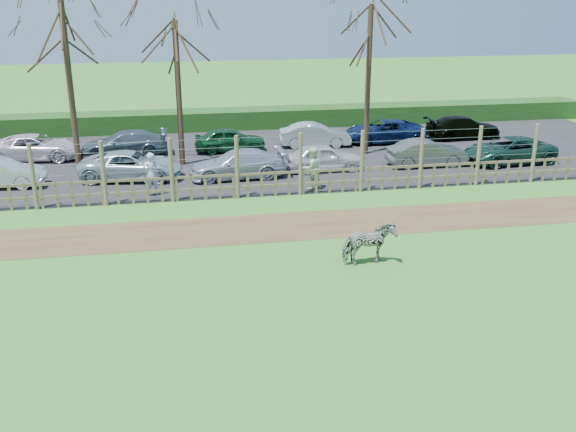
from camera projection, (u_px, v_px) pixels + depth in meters
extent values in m
plane|color=#54A444|center=(269.00, 285.00, 17.74)|extent=(120.00, 120.00, 0.00)
cube|color=brown|center=(249.00, 229.00, 21.91)|extent=(34.00, 2.80, 0.01)
cube|color=#232326|center=(224.00, 157.00, 31.18)|extent=(44.00, 13.00, 0.04)
cube|color=#1E4716|center=(213.00, 120.00, 37.50)|extent=(46.00, 2.00, 1.10)
cube|color=brown|center=(238.00, 187.00, 25.01)|extent=(30.00, 0.06, 0.10)
cube|color=brown|center=(237.00, 175.00, 24.84)|extent=(30.00, 0.06, 0.10)
cylinder|color=brown|center=(33.00, 177.00, 23.48)|extent=(0.16, 0.16, 2.50)
cylinder|color=brown|center=(104.00, 174.00, 23.90)|extent=(0.16, 0.16, 2.50)
cylinder|color=brown|center=(171.00, 170.00, 24.32)|extent=(0.16, 0.16, 2.50)
cylinder|color=brown|center=(237.00, 167.00, 24.74)|extent=(0.16, 0.16, 2.50)
cylinder|color=brown|center=(300.00, 164.00, 25.17)|extent=(0.16, 0.16, 2.50)
cylinder|color=brown|center=(362.00, 161.00, 25.59)|extent=(0.16, 0.16, 2.50)
cylinder|color=brown|center=(421.00, 159.00, 26.01)|extent=(0.16, 0.16, 2.50)
cylinder|color=brown|center=(479.00, 156.00, 26.43)|extent=(0.16, 0.16, 2.50)
cylinder|color=brown|center=(534.00, 153.00, 26.85)|extent=(0.16, 0.16, 2.50)
cylinder|color=gray|center=(237.00, 167.00, 24.74)|extent=(30.00, 0.02, 0.02)
cylinder|color=gray|center=(237.00, 157.00, 24.61)|extent=(30.00, 0.02, 0.02)
cylinder|color=gray|center=(237.00, 147.00, 24.48)|extent=(30.00, 0.02, 0.02)
cylinder|color=gray|center=(236.00, 138.00, 24.36)|extent=(30.00, 0.02, 0.02)
cylinder|color=#3D2B1E|center=(71.00, 90.00, 26.99)|extent=(0.26, 0.26, 7.50)
cylinder|color=#3D2B1E|center=(179.00, 95.00, 28.84)|extent=(0.26, 0.26, 6.50)
cylinder|color=#3D2B1E|center=(368.00, 83.00, 30.74)|extent=(0.26, 0.26, 7.00)
imported|color=gray|center=(369.00, 244.00, 18.88)|extent=(1.62, 0.90, 1.30)
imported|color=silver|center=(151.00, 174.00, 25.12)|extent=(0.72, 0.57, 1.72)
imported|color=#DDEAC0|center=(312.00, 168.00, 25.92)|extent=(0.99, 0.87, 1.72)
sphere|color=black|center=(349.00, 242.00, 20.55)|extent=(0.18, 0.18, 0.18)
sphere|color=black|center=(352.00, 240.00, 20.55)|extent=(0.09, 0.09, 0.09)
imported|color=#AFC3C8|center=(131.00, 165.00, 27.36)|extent=(4.54, 2.54, 1.20)
imported|color=#ADB3C5|center=(237.00, 164.00, 27.55)|extent=(4.20, 1.85, 1.20)
imported|color=silver|center=(324.00, 157.00, 28.72)|extent=(3.56, 1.50, 1.20)
imported|color=#5A5F5B|center=(427.00, 153.00, 29.46)|extent=(3.64, 1.27, 1.20)
imported|color=#1C4336|center=(509.00, 150.00, 29.96)|extent=(4.45, 2.30, 1.20)
imported|color=white|center=(36.00, 147.00, 30.53)|extent=(4.45, 2.30, 1.20)
imported|color=#4D5E6A|center=(124.00, 143.00, 31.30)|extent=(4.19, 1.81, 1.20)
imported|color=#134B25|center=(230.00, 140.00, 32.10)|extent=(3.53, 1.45, 1.20)
imported|color=#B8C5BE|center=(315.00, 135.00, 33.15)|extent=(3.75, 1.62, 1.20)
imported|color=#0E1F4F|center=(384.00, 131.00, 34.00)|extent=(4.48, 2.38, 1.20)
imported|color=black|center=(463.00, 127.00, 34.95)|extent=(4.20, 1.83, 1.20)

